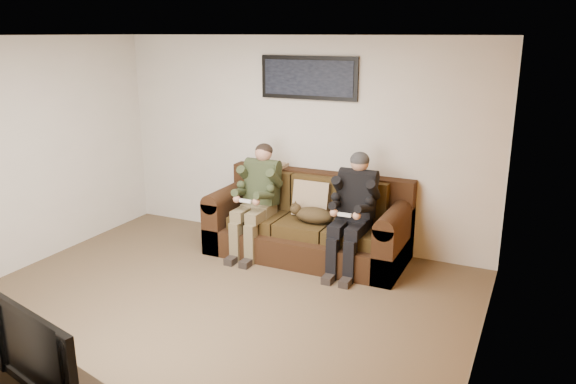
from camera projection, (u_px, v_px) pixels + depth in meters
The scene contains 14 objects.
floor at pixel (204, 312), 5.47m from camera, with size 5.00×5.00×0.00m, color brown.
ceiling at pixel (192, 36), 4.76m from camera, with size 5.00×5.00×0.00m, color silver.
wall_back at pixel (299, 142), 7.08m from camera, with size 5.00×5.00×0.00m, color beige.
wall_left at pixel (7, 158), 6.14m from camera, with size 4.50×4.50×0.00m, color beige.
wall_right at pixel (486, 221), 4.10m from camera, with size 4.50×4.50×0.00m, color beige.
accent_wall_right at pixel (484, 221), 4.10m from camera, with size 4.50×4.50×0.00m, color #B86412.
sofa at pixel (310, 225), 6.83m from camera, with size 2.37×1.02×0.97m.
throw_pillow at pixel (312, 199), 6.78m from camera, with size 0.45×0.13×0.43m, color #9E8667.
throw_blanket at pixel (268, 166), 7.22m from camera, with size 0.48×0.24×0.09m, color #C4B190.
person_left at pixel (258, 193), 6.80m from camera, with size 0.51×0.87×1.33m.
person_right at pixel (354, 205), 6.30m from camera, with size 0.51×0.86×1.34m.
cat at pixel (312, 215), 6.56m from camera, with size 0.66×0.26×0.24m.
framed_poster at pixel (309, 78), 6.77m from camera, with size 1.25×0.05×0.52m.
television at pixel (46, 346), 3.52m from camera, with size 1.00×0.13×0.58m, color black.
Camera 1 is at (2.83, -4.13, 2.63)m, focal length 35.00 mm.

